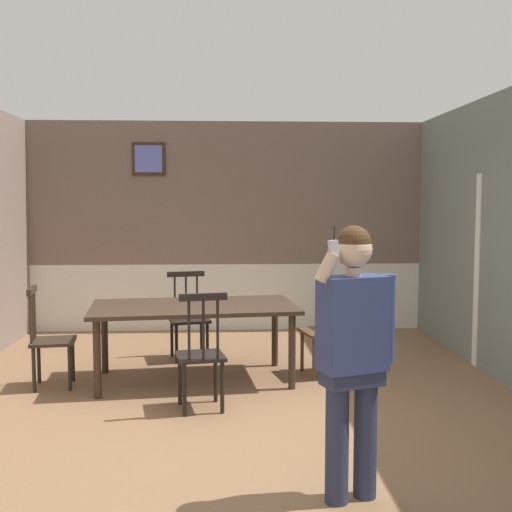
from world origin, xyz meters
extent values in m
plane|color=#846042|center=(0.00, 0.00, 0.00)|extent=(7.74, 7.74, 0.00)
cube|color=#756056|center=(0.00, 3.52, 1.91)|extent=(5.55, 0.12, 1.97)
cube|color=silver|center=(0.00, 3.53, 0.46)|extent=(5.55, 0.14, 0.93)
cube|color=silver|center=(0.00, 3.50, 0.93)|extent=(5.55, 0.05, 0.06)
cube|color=#382314|center=(-1.06, 3.44, 2.38)|extent=(0.45, 0.03, 0.45)
cube|color=#6470D0|center=(-1.06, 3.43, 2.38)|extent=(0.37, 0.01, 0.37)
cube|color=white|center=(2.73, 1.39, 1.05)|extent=(0.06, 0.12, 2.10)
cube|color=#38281E|center=(-0.34, 0.95, 0.75)|extent=(2.13, 1.30, 0.04)
cylinder|color=#38281E|center=(-1.19, 0.41, 0.36)|extent=(0.07, 0.07, 0.73)
cylinder|color=#38281E|center=(0.61, 0.61, 0.36)|extent=(0.07, 0.07, 0.73)
cylinder|color=#38281E|center=(-1.29, 1.28, 0.36)|extent=(0.07, 0.07, 0.73)
cylinder|color=#38281E|center=(0.52, 1.49, 0.36)|extent=(0.07, 0.07, 0.73)
cube|color=#2D2319|center=(-1.69, 0.80, 0.45)|extent=(0.46, 0.46, 0.03)
cube|color=#2D2319|center=(-1.87, 0.77, 0.95)|extent=(0.10, 0.41, 0.06)
cylinder|color=#2D2319|center=(-1.89, 0.89, 0.72)|extent=(0.02, 0.02, 0.52)
cylinder|color=#2D2319|center=(-1.87, 0.77, 0.72)|extent=(0.02, 0.02, 0.52)
cylinder|color=#2D2319|center=(-1.85, 0.65, 0.72)|extent=(0.02, 0.02, 0.52)
cylinder|color=#2D2319|center=(-1.55, 0.98, 0.22)|extent=(0.04, 0.04, 0.43)
cylinder|color=#2D2319|center=(-1.51, 0.66, 0.22)|extent=(0.04, 0.04, 0.43)
cylinder|color=#2D2319|center=(-1.88, 0.94, 0.22)|extent=(0.04, 0.04, 0.43)
cylinder|color=#2D2319|center=(-1.83, 0.61, 0.22)|extent=(0.04, 0.04, 0.43)
cube|color=black|center=(-0.44, 1.83, 0.45)|extent=(0.53, 0.53, 0.03)
cube|color=black|center=(-0.48, 2.03, 0.96)|extent=(0.43, 0.14, 0.06)
cylinder|color=black|center=(-0.36, 2.06, 0.73)|extent=(0.02, 0.02, 0.52)
cylinder|color=black|center=(-0.48, 2.03, 0.73)|extent=(0.02, 0.02, 0.52)
cylinder|color=black|center=(-0.61, 2.00, 0.73)|extent=(0.02, 0.02, 0.52)
cylinder|color=black|center=(-0.23, 1.70, 0.22)|extent=(0.04, 0.04, 0.44)
cylinder|color=black|center=(-0.57, 1.62, 0.22)|extent=(0.04, 0.04, 0.44)
cylinder|color=black|center=(-0.31, 2.04, 0.22)|extent=(0.04, 0.04, 0.44)
cylinder|color=black|center=(-0.65, 1.96, 0.22)|extent=(0.04, 0.04, 0.44)
cube|color=#513823|center=(1.01, 1.10, 0.45)|extent=(0.56, 0.56, 0.03)
cube|color=#513823|center=(1.22, 1.14, 0.97)|extent=(0.13, 0.47, 0.06)
cylinder|color=#513823|center=(1.25, 1.00, 0.74)|extent=(0.02, 0.02, 0.54)
cylinder|color=#513823|center=(1.22, 1.14, 0.74)|extent=(0.02, 0.02, 0.54)
cylinder|color=#513823|center=(1.20, 1.28, 0.74)|extent=(0.02, 0.02, 0.54)
cylinder|color=#513823|center=(0.86, 0.88, 0.22)|extent=(0.04, 0.04, 0.44)
cylinder|color=#513823|center=(0.79, 1.25, 0.22)|extent=(0.04, 0.04, 0.44)
cylinder|color=#513823|center=(1.23, 0.95, 0.22)|extent=(0.04, 0.04, 0.44)
cylinder|color=#513823|center=(1.16, 1.32, 0.22)|extent=(0.04, 0.04, 0.44)
cube|color=black|center=(-0.24, 0.07, 0.46)|extent=(0.47, 0.47, 0.03)
cube|color=black|center=(-0.21, -0.11, 1.01)|extent=(0.40, 0.12, 0.06)
cylinder|color=black|center=(-0.32, -0.14, 0.76)|extent=(0.02, 0.02, 0.56)
cylinder|color=black|center=(-0.21, -0.11, 0.76)|extent=(0.02, 0.02, 0.56)
cylinder|color=black|center=(-0.09, -0.09, 0.76)|extent=(0.02, 0.02, 0.56)
cylinder|color=black|center=(-0.43, 0.19, 0.22)|extent=(0.04, 0.04, 0.45)
cylinder|color=black|center=(-0.11, 0.25, 0.22)|extent=(0.04, 0.04, 0.45)
cylinder|color=black|center=(-0.37, -0.12, 0.22)|extent=(0.04, 0.04, 0.45)
cylinder|color=black|center=(-0.05, -0.06, 0.22)|extent=(0.04, 0.04, 0.45)
cylinder|color=#282E49|center=(0.82, -1.63, 0.40)|extent=(0.14, 0.14, 0.80)
cylinder|color=#282E49|center=(0.64, -1.69, 0.40)|extent=(0.14, 0.14, 0.80)
cube|color=#282E49|center=(0.73, -1.66, 0.77)|extent=(0.40, 0.30, 0.12)
cube|color=navy|center=(0.73, -1.66, 1.08)|extent=(0.44, 0.33, 0.56)
cylinder|color=navy|center=(0.96, -1.58, 1.09)|extent=(0.09, 0.09, 0.54)
cylinder|color=beige|center=(0.56, -1.74, 1.42)|extent=(0.15, 0.09, 0.19)
cylinder|color=beige|center=(0.73, -1.66, 1.38)|extent=(0.09, 0.09, 0.05)
sphere|color=beige|center=(0.73, -1.66, 1.52)|extent=(0.22, 0.22, 0.22)
sphere|color=#472D19|center=(0.73, -1.66, 1.55)|extent=(0.20, 0.20, 0.20)
cube|color=#B7B7BC|center=(0.60, -1.74, 1.50)|extent=(0.08, 0.06, 0.16)
cylinder|color=black|center=(0.60, -1.74, 1.62)|extent=(0.01, 0.01, 0.08)
camera|label=1|loc=(-0.02, -5.31, 1.79)|focal=44.34mm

